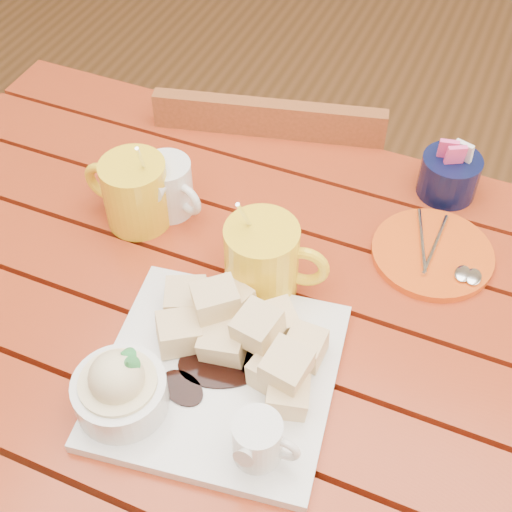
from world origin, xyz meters
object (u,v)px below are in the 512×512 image
at_px(table, 248,361).
at_px(dessert_plate, 203,370).
at_px(chair_far, 274,218).
at_px(orange_saucer, 433,254).
at_px(coffee_mug_left, 134,191).
at_px(coffee_mug_right, 264,259).

relative_size(table, dessert_plate, 3.84).
height_order(dessert_plate, chair_far, dessert_plate).
bearing_deg(chair_far, dessert_plate, 89.37).
xyz_separation_m(table, chair_far, (-0.14, 0.46, -0.19)).
relative_size(table, orange_saucer, 7.06).
bearing_deg(table, orange_saucer, 44.77).
bearing_deg(dessert_plate, table, 87.39).
bearing_deg(orange_saucer, chair_far, 142.57).
bearing_deg(chair_far, coffee_mug_left, 63.95).
distance_m(dessert_plate, orange_saucer, 0.38).
height_order(coffee_mug_left, chair_far, coffee_mug_left).
relative_size(coffee_mug_left, chair_far, 0.19).
relative_size(coffee_mug_right, orange_saucer, 0.96).
relative_size(dessert_plate, coffee_mug_left, 1.99).
height_order(dessert_plate, coffee_mug_right, coffee_mug_right).
height_order(coffee_mug_right, orange_saucer, coffee_mug_right).
distance_m(dessert_plate, coffee_mug_right, 0.17).
xyz_separation_m(dessert_plate, coffee_mug_right, (0.01, 0.17, 0.02)).
height_order(coffee_mug_right, chair_far, coffee_mug_right).
bearing_deg(coffee_mug_right, table, -100.91).
bearing_deg(chair_far, table, 93.27).
bearing_deg(orange_saucer, table, -135.23).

